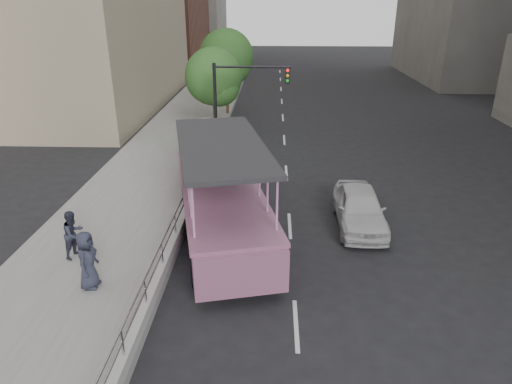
{
  "coord_description": "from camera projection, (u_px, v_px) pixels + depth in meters",
  "views": [
    {
      "loc": [
        0.29,
        -12.19,
        8.29
      ],
      "look_at": [
        -0.28,
        2.53,
        2.05
      ],
      "focal_mm": 32.0,
      "sensor_mm": 36.0,
      "label": 1
    }
  ],
  "objects": [
    {
      "name": "pedestrian_mid",
      "position": [
        74.0,
        234.0,
        15.09
      ],
      "size": [
        0.85,
        0.96,
        1.65
      ],
      "primitive_type": "imported",
      "rotation": [
        0.0,
        0.0,
        1.24
      ],
      "color": "#272A39",
      "rests_on": "sidewalk"
    },
    {
      "name": "pedestrian_far",
      "position": [
        87.0,
        260.0,
        13.41
      ],
      "size": [
        0.59,
        0.9,
        1.82
      ],
      "primitive_type": "imported",
      "rotation": [
        0.0,
        0.0,
        1.56
      ],
      "color": "#272A39",
      "rests_on": "sidewalk"
    },
    {
      "name": "car",
      "position": [
        359.0,
        208.0,
        17.86
      ],
      "size": [
        1.88,
        4.51,
        1.53
      ],
      "primitive_type": "imported",
      "rotation": [
        0.0,
        0.0,
        -0.02
      ],
      "color": "silver",
      "rests_on": "ground"
    },
    {
      "name": "ground",
      "position": [
        262.0,
        283.0,
        14.46
      ],
      "size": [
        160.0,
        160.0,
        0.0
      ],
      "primitive_type": "plane",
      "color": "black"
    },
    {
      "name": "parking_sign",
      "position": [
        200.0,
        156.0,
        20.42
      ],
      "size": [
        0.24,
        0.63,
        2.94
      ],
      "color": "black",
      "rests_on": "ground"
    },
    {
      "name": "street_tree_far",
      "position": [
        228.0,
        59.0,
        33.07
      ],
      "size": [
        3.97,
        3.97,
        6.45
      ],
      "color": "#3C2C1B",
      "rests_on": "ground"
    },
    {
      "name": "street_tree_near",
      "position": [
        215.0,
        79.0,
        27.74
      ],
      "size": [
        3.52,
        3.52,
        5.72
      ],
      "color": "#3C2C1B",
      "rests_on": "ground"
    },
    {
      "name": "kerb_wall",
      "position": [
        176.0,
        237.0,
        16.22
      ],
      "size": [
        0.24,
        30.0,
        0.36
      ],
      "primitive_type": "cube",
      "color": "#AEAEA9",
      "rests_on": "sidewalk"
    },
    {
      "name": "guardrail",
      "position": [
        175.0,
        221.0,
        15.96
      ],
      "size": [
        0.07,
        22.0,
        0.71
      ],
      "color": "#B1B1B5",
      "rests_on": "kerb_wall"
    },
    {
      "name": "duck_boat",
      "position": [
        218.0,
        189.0,
        17.95
      ],
      "size": [
        5.17,
        11.6,
        3.75
      ],
      "color": "black",
      "rests_on": "ground"
    },
    {
      "name": "traffic_signal",
      "position": [
        237.0,
        95.0,
        24.66
      ],
      "size": [
        4.2,
        0.32,
        5.2
      ],
      "color": "black",
      "rests_on": "ground"
    },
    {
      "name": "sidewalk",
      "position": [
        157.0,
        168.0,
        23.81
      ],
      "size": [
        5.5,
        80.0,
        0.3
      ],
      "primitive_type": "cube",
      "color": "gray",
      "rests_on": "ground"
    }
  ]
}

